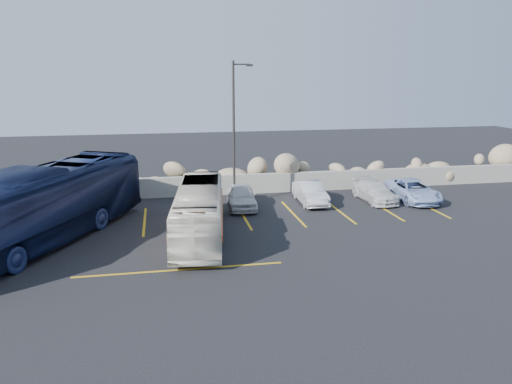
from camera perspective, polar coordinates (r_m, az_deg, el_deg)
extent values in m
plane|color=black|center=(19.45, -5.68, -8.86)|extent=(90.00, 90.00, 0.00)
cube|color=gray|center=(30.72, -7.78, 0.65)|extent=(60.00, 0.40, 1.20)
cube|color=gold|center=(26.01, -12.62, -3.28)|extent=(0.12, 5.00, 0.01)
cube|color=gold|center=(26.32, -1.45, -2.75)|extent=(0.12, 5.00, 0.01)
cube|color=gold|center=(26.87, 4.24, -2.44)|extent=(0.12, 5.00, 0.01)
cube|color=gold|center=(27.64, 9.46, -2.14)|extent=(0.12, 5.00, 0.01)
cube|color=gold|center=(28.63, 14.35, -1.83)|extent=(0.12, 5.00, 0.01)
cube|color=gold|center=(29.81, 18.88, -1.54)|extent=(0.12, 5.00, 0.01)
cube|color=gold|center=(19.58, -8.68, -8.78)|extent=(8.00, 0.12, 0.01)
cylinder|color=#33302D|center=(27.92, -2.55, 6.56)|extent=(0.14, 0.14, 8.00)
cylinder|color=#33302D|center=(27.78, -1.69, 14.39)|extent=(0.90, 0.08, 0.08)
cube|color=#33302D|center=(27.86, -0.74, 14.29)|extent=(0.35, 0.18, 0.12)
imported|color=silver|center=(22.88, -6.49, -2.22)|extent=(3.07, 8.85, 2.41)
imported|color=#101837|center=(23.72, -23.32, -1.44)|extent=(8.12, 12.24, 3.42)
imported|color=silver|center=(27.81, -1.65, -0.49)|extent=(1.84, 3.92, 1.30)
imported|color=silver|center=(28.89, 6.22, -0.08)|extent=(1.41, 3.81, 1.24)
imported|color=silver|center=(30.09, 13.42, 0.06)|extent=(1.73, 3.95, 1.13)
imported|color=#99ADDA|center=(30.74, 17.53, 0.17)|extent=(2.21, 4.48, 1.22)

